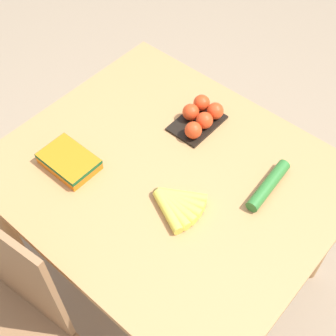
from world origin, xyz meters
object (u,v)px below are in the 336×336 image
cucumber_near (268,185)px  chair (6,325)px  tomato_pack (200,117)px  carrot_bag (69,161)px  banana_bunch (176,204)px

cucumber_near → chair: bearing=64.3°
tomato_pack → carrot_bag: bearing=64.8°
carrot_bag → chair: bearing=109.1°
tomato_pack → carrot_bag: tomato_pack is taller
banana_bunch → tomato_pack: (0.18, -0.36, 0.02)m
chair → tomato_pack: (-0.05, -0.96, 0.29)m
banana_bunch → tomato_pack: tomato_pack is taller
chair → cucumber_near: chair is taller
banana_bunch → carrot_bag: 0.42m
banana_bunch → carrot_bag: size_ratio=0.92×
cucumber_near → tomato_pack: bearing=-13.8°
chair → carrot_bag: size_ratio=4.96×
chair → cucumber_near: (-0.42, -0.87, 0.28)m
chair → banana_bunch: 0.71m
chair → cucumber_near: bearing=58.6°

